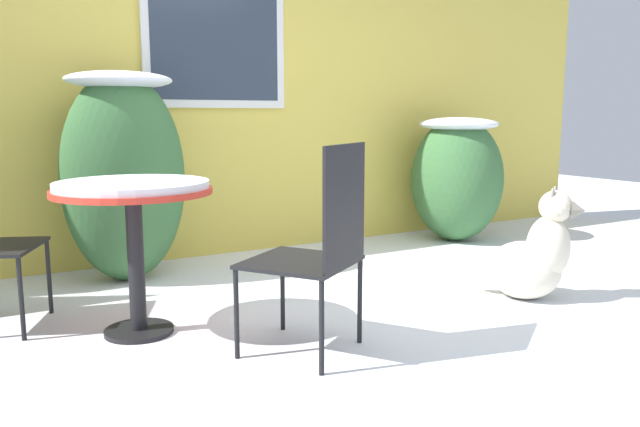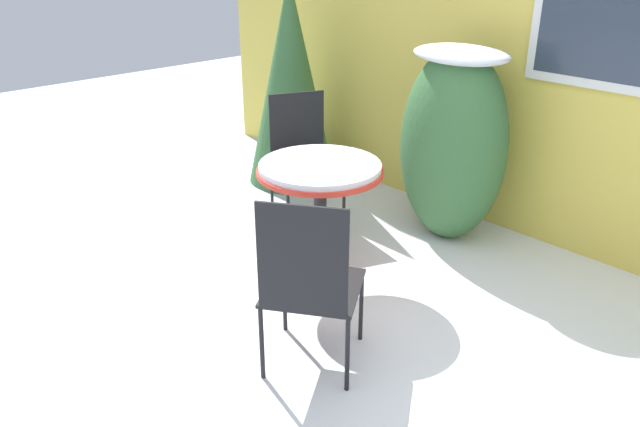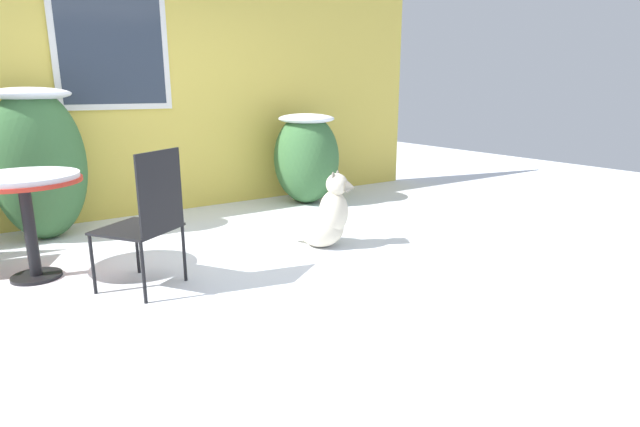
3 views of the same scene
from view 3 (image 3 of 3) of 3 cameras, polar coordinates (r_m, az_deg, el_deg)
name	(u,v)px [view 3 (image 3 of 3)]	position (r m, az deg, el deg)	size (l,w,h in m)	color
ground_plane	(202,273)	(4.04, -13.29, -6.64)	(16.00, 16.00, 0.00)	white
house_wall	(119,85)	(5.90, -21.99, 13.45)	(8.00, 0.10, 2.84)	#DBC14C
shrub_left	(39,161)	(5.34, -29.48, 5.22)	(0.82, 0.62, 1.42)	#386638
shrub_middle	(306,156)	(6.22, -1.57, 6.59)	(0.80, 0.84, 1.11)	#386638
patio_table	(24,191)	(4.24, -30.73, 2.25)	(0.80, 0.80, 0.80)	black
patio_chair_far_side	(147,217)	(3.67, -19.17, -0.40)	(0.66, 0.66, 1.00)	black
dog	(325,219)	(4.49, 0.61, -0.66)	(0.55, 0.59, 0.71)	beige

